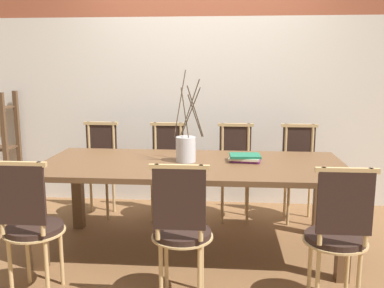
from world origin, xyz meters
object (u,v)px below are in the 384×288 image
(chair_far_center, at_px, (235,168))
(book_stack, at_px, (245,158))
(vase_centerpiece, at_px, (186,148))
(chair_near_center, at_px, (338,232))
(dining_table, at_px, (192,174))

(chair_far_center, height_order, book_stack, chair_far_center)
(vase_centerpiece, height_order, book_stack, vase_centerpiece)
(chair_near_center, bearing_deg, book_stack, 120.82)
(dining_table, relative_size, chair_far_center, 2.57)
(chair_far_center, bearing_deg, vase_centerpiece, 61.57)
(book_stack, bearing_deg, dining_table, -168.94)
(book_stack, bearing_deg, chair_far_center, 95.07)
(chair_near_center, distance_m, vase_centerpiece, 1.33)
(chair_near_center, bearing_deg, dining_table, 139.83)
(dining_table, distance_m, book_stack, 0.44)
(vase_centerpiece, relative_size, book_stack, 2.72)
(dining_table, distance_m, chair_far_center, 0.88)
(dining_table, xyz_separation_m, vase_centerpiece, (-0.05, 0.04, 0.20))
(dining_table, height_order, vase_centerpiece, vase_centerpiece)
(dining_table, xyz_separation_m, chair_far_center, (0.35, 0.79, -0.14))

